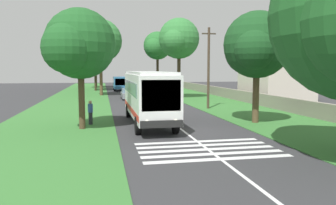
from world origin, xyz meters
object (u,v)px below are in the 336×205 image
roadside_tree_left_2 (99,42)px  roadside_tree_left_3 (94,51)px  trailing_car_1 (148,90)px  trailing_minibus_0 (119,82)px  roadside_tree_right_1 (157,47)px  pedestrian (90,112)px  roadside_tree_left_0 (78,46)px  roadside_tree_right_3 (178,40)px  roadside_tree_left_1 (94,48)px  roadside_building (275,79)px  utility_pole (209,67)px  trailing_car_0 (128,94)px  coach_bus (148,94)px  roadside_tree_right_0 (255,47)px

roadside_tree_left_2 → roadside_tree_left_3: (21.06, 1.24, -0.13)m
trailing_car_1 → trailing_minibus_0: size_ratio=0.72×
trailing_car_1 → roadside_tree_right_1: (10.02, -3.06, 7.44)m
trailing_car_1 → trailing_minibus_0: 10.26m
roadside_tree_left_2 → pedestrian: size_ratio=6.62×
roadside_tree_left_0 → roadside_tree_left_2: 28.55m
roadside_tree_right_3 → roadside_tree_left_1: bearing=31.1°
trailing_minibus_0 → roadside_building: roadside_building is taller
utility_pole → trailing_car_1: bearing=8.7°
roadside_tree_left_0 → roadside_building: 28.09m
trailing_car_0 → trailing_minibus_0: 17.87m
coach_bus → roadside_tree_left_3: size_ratio=0.98×
coach_bus → pedestrian: size_ratio=6.60×
trailing_car_0 → utility_pole: bearing=-150.7°
trailing_minibus_0 → roadside_tree_left_1: 7.62m
trailing_car_1 → trailing_minibus_0: bearing=23.0°
pedestrian → roadside_tree_left_2: bearing=-1.1°
roadside_tree_left_3 → pedestrian: (-47.87, -0.71, -6.84)m
coach_bus → roadside_building: (14.87, -18.07, 0.55)m
roadside_tree_right_3 → utility_pole: 12.61m
roadside_tree_left_2 → roadside_tree_right_0: 30.24m
trailing_car_1 → roadside_tree_left_2: 10.44m
trailing_car_1 → pedestrian: bearing=164.4°
roadside_tree_right_0 → roadside_tree_right_1: bearing=1.0°
roadside_tree_left_3 → roadside_tree_left_0: bearing=-179.9°
roadside_tree_right_1 → trailing_car_1: bearing=163.0°
trailing_car_1 → roadside_tree_left_1: 14.86m
roadside_tree_left_0 → pedestrian: size_ratio=4.57×
roadside_building → roadside_tree_right_0: bearing=146.7°
roadside_tree_left_2 → trailing_car_1: bearing=-77.9°
roadside_tree_left_1 → utility_pole: bearing=-159.3°
trailing_car_1 → trailing_minibus_0: (9.42, 3.99, 0.88)m
roadside_tree_left_1 → roadside_tree_left_2: (-11.59, -1.04, 0.17)m
trailing_minibus_0 → roadside_tree_left_2: 13.14m
trailing_car_0 → pedestrian: bearing=168.2°
roadside_tree_right_0 → trailing_car_1: bearing=7.2°
coach_bus → trailing_minibus_0: (37.98, 0.11, -0.60)m
roadside_tree_right_1 → trailing_car_0: bearing=159.7°
roadside_tree_left_3 → roadside_tree_right_3: bearing=-157.8°
roadside_tree_left_2 → roadside_tree_right_3: size_ratio=1.06×
trailing_car_0 → roadside_tree_left_3: 29.20m
trailing_car_0 → roadside_tree_left_2: 10.59m
roadside_tree_right_3 → roadside_tree_left_3: bearing=22.2°
roadside_tree_right_1 → roadside_building: roadside_tree_right_1 is taller
coach_bus → roadside_tree_left_0: (-1.43, 4.66, 3.22)m
coach_bus → utility_pole: (7.81, -7.05, 1.98)m
roadside_tree_right_0 → pedestrian: 12.56m
roadside_tree_left_1 → roadside_building: bearing=-136.3°
coach_bus → roadside_tree_left_0: 5.84m
trailing_minibus_0 → roadside_tree_left_2: roadside_tree_left_2 is taller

